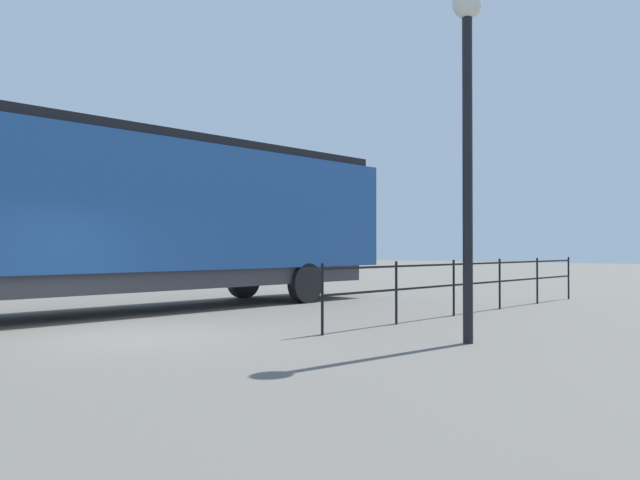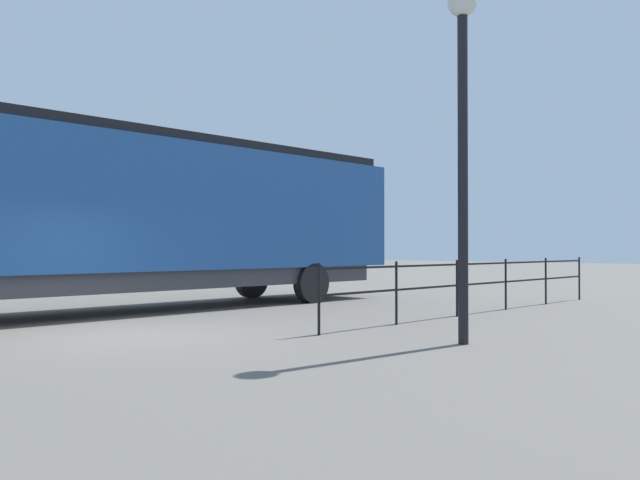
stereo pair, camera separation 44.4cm
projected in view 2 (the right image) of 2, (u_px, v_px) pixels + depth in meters
ground_plane at (124, 335)px, 10.98m from camera, size 120.00×120.00×0.00m
locomotive at (127, 212)px, 15.07m from camera, size 2.94×16.64×4.26m
lamp_post at (463, 101)px, 10.04m from camera, size 0.47×0.47×5.66m
platform_fence at (483, 278)px, 14.84m from camera, size 0.05×10.86×1.25m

